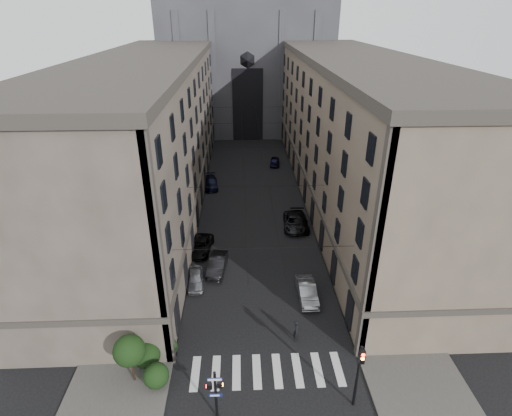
{
  "coord_description": "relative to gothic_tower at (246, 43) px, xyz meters",
  "views": [
    {
      "loc": [
        -1.69,
        -15.92,
        23.73
      ],
      "look_at": [
        -0.51,
        12.4,
        9.74
      ],
      "focal_mm": 28.0,
      "sensor_mm": 36.0,
      "label": 1
    }
  ],
  "objects": [
    {
      "name": "sidewalk_left",
      "position": [
        -10.5,
        -38.96,
        -17.72
      ],
      "size": [
        7.0,
        80.0,
        0.15
      ],
      "primitive_type": "cube",
      "color": "#383533",
      "rests_on": "ground"
    },
    {
      "name": "pedestrian_signal_left",
      "position": [
        -3.51,
        -73.46,
        -15.48
      ],
      "size": [
        1.02,
        0.38,
        4.0
      ],
      "color": "black",
      "rests_on": "ground"
    },
    {
      "name": "building_right",
      "position": [
        13.44,
        -38.96,
        -8.45
      ],
      "size": [
        13.6,
        60.6,
        18.85
      ],
      "color": "brown",
      "rests_on": "ground"
    },
    {
      "name": "sidewalk_right",
      "position": [
        10.5,
        -38.96,
        -17.72
      ],
      "size": [
        7.0,
        80.0,
        0.15
      ],
      "primitive_type": "cube",
      "color": "#383533",
      "rests_on": "ground"
    },
    {
      "name": "car_right_midfar",
      "position": [
        5.38,
        -48.27,
        -17.06
      ],
      "size": [
        2.12,
        5.08,
        1.47
      ],
      "primitive_type": "imported",
      "rotation": [
        0.0,
        0.0,
        -0.01
      ],
      "color": "black",
      "rests_on": "ground"
    },
    {
      "name": "car_left_far",
      "position": [
        -6.2,
        -35.47,
        -17.07
      ],
      "size": [
        2.66,
        5.24,
        1.46
      ],
      "primitive_type": "imported",
      "rotation": [
        0.0,
        0.0,
        0.13
      ],
      "color": "black",
      "rests_on": "ground"
    },
    {
      "name": "shrub_cluster",
      "position": [
        -8.72,
        -69.95,
        -16.0
      ],
      "size": [
        3.9,
        4.4,
        3.9
      ],
      "color": "black",
      "rests_on": "sidewalk_left"
    },
    {
      "name": "car_right_midnear",
      "position": [
        4.72,
        -48.38,
        -17.05
      ],
      "size": [
        2.83,
        5.52,
        1.49
      ],
      "primitive_type": "imported",
      "rotation": [
        0.0,
        0.0,
        -0.07
      ],
      "color": "black",
      "rests_on": "ground"
    },
    {
      "name": "gothic_tower",
      "position": [
        0.0,
        0.0,
        0.0
      ],
      "size": [
        35.0,
        23.0,
        58.0
      ],
      "color": "#2D2D33",
      "rests_on": "ground"
    },
    {
      "name": "car_left_near",
      "position": [
        -6.2,
        -59.33,
        -17.14
      ],
      "size": [
        1.88,
        4.0,
        1.32
      ],
      "primitive_type": "imported",
      "rotation": [
        0.0,
        0.0,
        0.08
      ],
      "color": "slate",
      "rests_on": "ground"
    },
    {
      "name": "zebra_crossing",
      "position": [
        0.0,
        -69.96,
        -17.79
      ],
      "size": [
        11.0,
        3.2,
        0.01
      ],
      "primitive_type": "cube",
      "color": "beige",
      "rests_on": "ground"
    },
    {
      "name": "pedestrian",
      "position": [
        2.54,
        -66.96,
        -16.85
      ],
      "size": [
        0.67,
        0.81,
        1.9
      ],
      "primitive_type": "imported",
      "rotation": [
        0.0,
        0.0,
        1.22
      ],
      "color": "black",
      "rests_on": "ground"
    },
    {
      "name": "tram_wires",
      "position": [
        0.0,
        -39.33,
        -10.55
      ],
      "size": [
        14.0,
        60.0,
        0.43
      ],
      "color": "black",
      "rests_on": "ground"
    },
    {
      "name": "building_left",
      "position": [
        -13.44,
        -38.96,
        -8.45
      ],
      "size": [
        13.6,
        60.6,
        18.85
      ],
      "color": "#483F37",
      "rests_on": "ground"
    },
    {
      "name": "car_left_midfar",
      "position": [
        -6.2,
        -53.32,
        -17.13
      ],
      "size": [
        2.86,
        5.08,
        1.34
      ],
      "primitive_type": "imported",
      "rotation": [
        0.0,
        0.0,
        -0.14
      ],
      "color": "black",
      "rests_on": "ground"
    },
    {
      "name": "car_left_midnear",
      "position": [
        -4.2,
        -57.15,
        -17.04
      ],
      "size": [
        2.13,
        4.75,
        1.51
      ],
      "primitive_type": "imported",
      "rotation": [
        0.0,
        0.0,
        -0.12
      ],
      "color": "black",
      "rests_on": "ground"
    },
    {
      "name": "traffic_light_right",
      "position": [
        5.6,
        -73.04,
        -14.51
      ],
      "size": [
        0.34,
        0.5,
        5.2
      ],
      "color": "black",
      "rests_on": "ground"
    },
    {
      "name": "car_right_near",
      "position": [
        4.2,
        -61.77,
        -17.06
      ],
      "size": [
        1.64,
        4.53,
        1.48
      ],
      "primitive_type": "imported",
      "rotation": [
        0.0,
        0.0,
        0.02
      ],
      "color": "gray",
      "rests_on": "ground"
    },
    {
      "name": "car_right_far",
      "position": [
        4.2,
        -26.42,
        -17.15
      ],
      "size": [
        1.98,
        3.94,
        1.29
      ],
      "primitive_type": "imported",
      "rotation": [
        0.0,
        0.0,
        -0.12
      ],
      "color": "black",
      "rests_on": "ground"
    }
  ]
}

